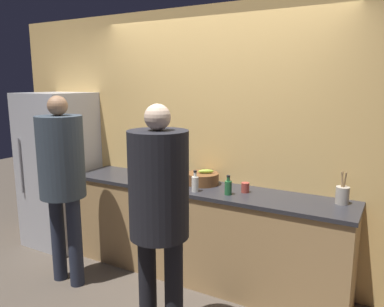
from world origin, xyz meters
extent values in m
plane|color=#4C4238|center=(0.00, 0.00, 0.00)|extent=(14.00, 14.00, 0.00)
cube|color=#E0B266|center=(0.00, 0.61, 1.30)|extent=(5.20, 0.06, 2.60)
cube|color=tan|center=(0.00, 0.33, 0.44)|extent=(2.75, 0.56, 0.88)
cube|color=#28282D|center=(0.00, 0.33, 0.90)|extent=(2.78, 0.59, 0.03)
cube|color=#B7B7BC|center=(-1.83, 0.25, 0.89)|extent=(0.71, 0.68, 1.77)
cylinder|color=#99999E|center=(-2.05, -0.11, 0.97)|extent=(0.02, 0.02, 0.62)
cylinder|color=#232838|center=(-1.18, -0.39, 0.43)|extent=(0.13, 0.13, 0.85)
cylinder|color=#232838|center=(-0.95, -0.39, 0.43)|extent=(0.13, 0.13, 0.85)
cylinder|color=#333D47|center=(-1.07, -0.39, 1.22)|extent=(0.41, 0.41, 0.74)
sphere|color=#936B4C|center=(-1.07, -0.39, 1.68)|extent=(0.18, 0.18, 0.18)
cylinder|color=black|center=(0.09, -0.68, 0.42)|extent=(0.13, 0.13, 0.84)
cylinder|color=black|center=(0.31, -0.68, 0.42)|extent=(0.13, 0.13, 0.84)
cylinder|color=black|center=(0.20, -0.68, 1.21)|extent=(0.41, 0.41, 0.74)
sphere|color=beige|center=(0.20, -0.68, 1.66)|extent=(0.18, 0.18, 0.18)
cylinder|color=brown|center=(-0.03, 0.40, 0.97)|extent=(0.31, 0.31, 0.11)
ellipsoid|color=#99BC38|center=(0.00, 0.40, 1.05)|extent=(0.15, 0.12, 0.04)
cylinder|color=#ADA393|center=(1.23, 0.43, 0.99)|extent=(0.11, 0.11, 0.14)
cylinder|color=#99754C|center=(1.21, 0.43, 1.08)|extent=(0.01, 0.05, 0.20)
cylinder|color=#99754C|center=(1.24, 0.44, 1.08)|extent=(0.03, 0.04, 0.21)
cylinder|color=#99754C|center=(1.23, 0.42, 1.08)|extent=(0.04, 0.01, 0.21)
cylinder|color=silver|center=(0.02, 0.15, 0.98)|extent=(0.06, 0.06, 0.14)
cylinder|color=silver|center=(0.02, 0.15, 1.07)|extent=(0.03, 0.03, 0.04)
cylinder|color=black|center=(0.02, 0.15, 1.10)|extent=(0.03, 0.03, 0.02)
cylinder|color=#236033|center=(0.32, 0.21, 0.98)|extent=(0.06, 0.06, 0.12)
cylinder|color=#236033|center=(0.32, 0.21, 1.06)|extent=(0.03, 0.03, 0.04)
cylinder|color=black|center=(0.32, 0.21, 1.08)|extent=(0.03, 0.03, 0.01)
cylinder|color=#A33D33|center=(0.43, 0.34, 0.96)|extent=(0.07, 0.07, 0.09)
camera|label=1|loc=(1.59, -2.69, 1.89)|focal=35.00mm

